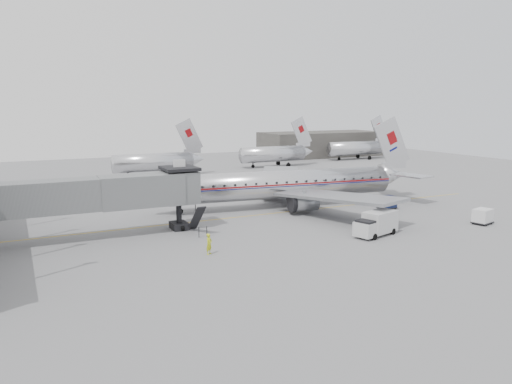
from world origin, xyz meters
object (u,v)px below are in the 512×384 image
airliner (289,184)px  baggage_cart_white (483,216)px  baggage_cart_navy (387,202)px  service_van (376,223)px  ramp_worker (209,244)px

airliner → baggage_cart_white: size_ratio=14.63×
airliner → baggage_cart_navy: size_ratio=16.52×
service_van → baggage_cart_white: (13.33, -1.20, -0.35)m
service_van → airliner: bearing=75.1°
airliner → baggage_cart_white: airliner is taller
baggage_cart_navy → baggage_cart_white: (3.96, -10.52, 0.02)m
baggage_cart_navy → baggage_cart_white: 11.24m
airliner → ramp_worker: airliner is taller
airliner → baggage_cart_white: bearing=-45.3°
airliner → baggage_cart_navy: (9.76, -6.92, -1.95)m
airliner → service_van: size_ratio=6.67×
service_van → ramp_worker: bearing=159.3°
baggage_cart_white → ramp_worker: ramp_worker is taller
service_van → baggage_cart_navy: (9.38, 9.32, -0.37)m
service_van → ramp_worker: 16.82m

